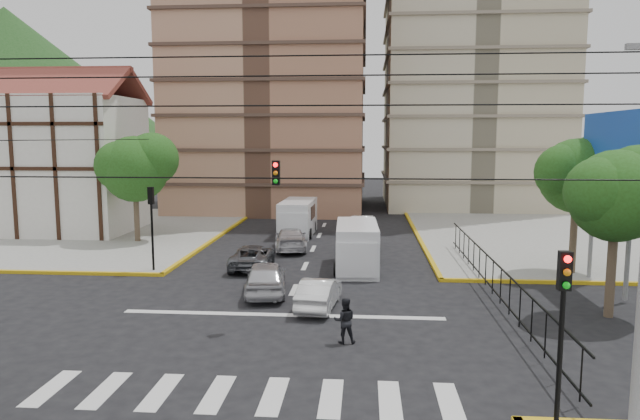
# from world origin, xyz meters

# --- Properties ---
(ground) EXTENTS (160.00, 160.00, 0.00)m
(ground) POSITION_xyz_m (0.00, 0.00, 0.00)
(ground) COLOR black
(ground) RESTS_ON ground
(sidewalk_nw) EXTENTS (26.00, 26.00, 0.15)m
(sidewalk_nw) POSITION_xyz_m (-20.00, 20.00, 0.07)
(sidewalk_nw) COLOR gray
(sidewalk_nw) RESTS_ON ground
(sidewalk_ne) EXTENTS (26.00, 26.00, 0.15)m
(sidewalk_ne) POSITION_xyz_m (20.00, 20.00, 0.07)
(sidewalk_ne) COLOR gray
(sidewalk_ne) RESTS_ON ground
(crosswalk_stripes) EXTENTS (12.00, 2.40, 0.01)m
(crosswalk_stripes) POSITION_xyz_m (0.00, -6.00, 0.01)
(crosswalk_stripes) COLOR silver
(crosswalk_stripes) RESTS_ON ground
(stop_line) EXTENTS (13.00, 0.40, 0.01)m
(stop_line) POSITION_xyz_m (0.00, 1.20, 0.01)
(stop_line) COLOR silver
(stop_line) RESTS_ON ground
(tudor_building) EXTENTS (10.80, 8.05, 12.23)m
(tudor_building) POSITION_xyz_m (-19.00, 20.00, 5.25)
(tudor_building) COLOR silver
(tudor_building) RESTS_ON ground
(distant_hill) EXTENTS (70.00, 70.00, 28.00)m
(distant_hill) POSITION_xyz_m (-55.00, 70.00, 14.00)
(distant_hill) COLOR #194617
(distant_hill) RESTS_ON ground
(park_fence) EXTENTS (0.10, 22.50, 1.66)m
(park_fence) POSITION_xyz_m (9.00, 4.50, 0.00)
(park_fence) COLOR black
(park_fence) RESTS_ON ground
(billboard) EXTENTS (0.36, 6.20, 8.10)m
(billboard) POSITION_xyz_m (14.45, 6.00, 6.00)
(billboard) COLOR slate
(billboard) RESTS_ON ground
(tree_park_a) EXTENTS (4.41, 3.60, 6.83)m
(tree_park_a) POSITION_xyz_m (13.08, 2.01, 5.01)
(tree_park_a) COLOR #473828
(tree_park_a) RESTS_ON ground
(tree_park_c) EXTENTS (4.65, 3.80, 7.25)m
(tree_park_c) POSITION_xyz_m (14.09, 9.01, 5.34)
(tree_park_c) COLOR #473828
(tree_park_c) RESTS_ON ground
(tree_tudor) EXTENTS (5.39, 4.40, 7.43)m
(tree_tudor) POSITION_xyz_m (-11.90, 16.01, 5.22)
(tree_tudor) COLOR #473828
(tree_tudor) RESTS_ON ground
(traffic_light_se) EXTENTS (0.28, 0.22, 4.40)m
(traffic_light_se) POSITION_xyz_m (7.80, -7.80, 3.11)
(traffic_light_se) COLOR black
(traffic_light_se) RESTS_ON ground
(traffic_light_nw) EXTENTS (0.28, 0.22, 4.40)m
(traffic_light_nw) POSITION_xyz_m (-7.80, 7.80, 3.11)
(traffic_light_nw) COLOR black
(traffic_light_nw) RESTS_ON ground
(traffic_light_hanging) EXTENTS (18.00, 9.12, 0.92)m
(traffic_light_hanging) POSITION_xyz_m (0.00, -2.04, 5.90)
(traffic_light_hanging) COLOR black
(traffic_light_hanging) RESTS_ON ground
(van_right_lane) EXTENTS (2.33, 5.58, 2.49)m
(van_right_lane) POSITION_xyz_m (2.88, 9.19, 1.21)
(van_right_lane) COLOR silver
(van_right_lane) RESTS_ON ground
(van_left_lane) EXTENTS (2.37, 5.65, 2.52)m
(van_left_lane) POSITION_xyz_m (-1.58, 19.87, 1.23)
(van_left_lane) COLOR silver
(van_left_lane) RESTS_ON ground
(car_silver_front_left) EXTENTS (2.43, 4.72, 1.54)m
(car_silver_front_left) POSITION_xyz_m (-1.20, 4.27, 0.77)
(car_silver_front_left) COLOR silver
(car_silver_front_left) RESTS_ON ground
(car_white_front_right) EXTENTS (1.77, 4.02, 1.28)m
(car_white_front_right) POSITION_xyz_m (1.40, 2.30, 0.64)
(car_white_front_right) COLOR white
(car_white_front_right) RESTS_ON ground
(car_grey_mid_left) EXTENTS (2.35, 4.70, 1.28)m
(car_grey_mid_left) POSITION_xyz_m (-2.80, 9.32, 0.64)
(car_grey_mid_left) COLOR #585A5F
(car_grey_mid_left) RESTS_ON ground
(car_silver_rear_left) EXTENTS (2.63, 5.05, 1.40)m
(car_silver_rear_left) POSITION_xyz_m (-1.38, 14.53, 0.70)
(car_silver_rear_left) COLOR silver
(car_silver_rear_left) RESTS_ON ground
(car_darkgrey_mid_right) EXTENTS (2.33, 4.64, 1.52)m
(car_darkgrey_mid_right) POSITION_xyz_m (2.78, 14.92, 0.76)
(car_darkgrey_mid_right) COLOR #28282A
(car_darkgrey_mid_right) RESTS_ON ground
(car_white_rear_right) EXTENTS (2.19, 4.57, 1.44)m
(car_white_rear_right) POSITION_xyz_m (3.18, 20.49, 0.72)
(car_white_rear_right) COLOR white
(car_white_rear_right) RESTS_ON ground
(pedestrian_crosswalk) EXTENTS (0.83, 0.67, 1.60)m
(pedestrian_crosswalk) POSITION_xyz_m (2.62, -1.73, 0.80)
(pedestrian_crosswalk) COLOR black
(pedestrian_crosswalk) RESTS_ON ground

